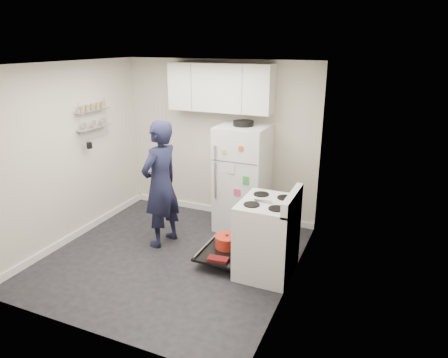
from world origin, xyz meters
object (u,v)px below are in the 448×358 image
at_px(electric_range, 266,238).
at_px(person, 161,184).
at_px(refrigerator, 243,178).
at_px(open_oven_door, 225,246).

bearing_deg(electric_range, person, 174.24).
xyz_separation_m(refrigerator, person, (-0.85, -0.94, 0.08)).
height_order(refrigerator, person, person).
bearing_deg(person, refrigerator, 148.61).
xyz_separation_m(electric_range, refrigerator, (-0.73, 1.10, 0.34)).
bearing_deg(refrigerator, person, -132.01).
xyz_separation_m(open_oven_door, refrigerator, (-0.15, 1.04, 0.61)).
xyz_separation_m(open_oven_door, person, (-1.00, 0.10, 0.69)).
bearing_deg(electric_range, refrigerator, 123.46).
xyz_separation_m(electric_range, person, (-1.57, 0.16, 0.42)).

